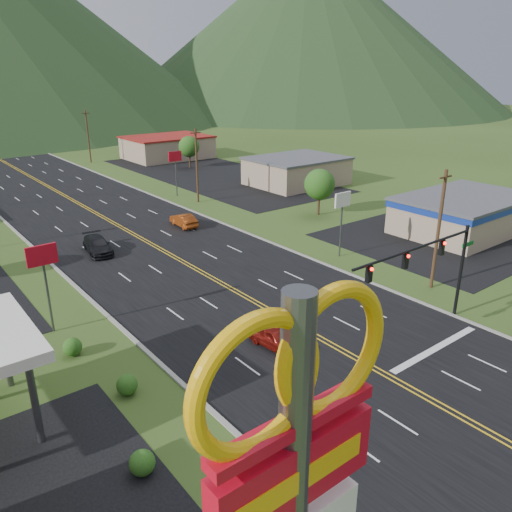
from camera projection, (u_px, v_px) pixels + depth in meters
traffic_signal at (432, 260)px, 33.28m from camera, size 13.10×0.43×7.00m
building_east_near at (464, 212)px, 56.05m from camera, size 15.40×10.40×4.10m
building_east_mid at (297, 171)px, 79.35m from camera, size 14.40×11.40×4.30m
building_east_far at (168, 147)px, 102.78m from camera, size 16.40×12.40×4.50m
pole_sign_west_a at (43, 264)px, 33.32m from camera, size 2.00×0.18×6.40m
pole_sign_east_a at (342, 206)px, 47.46m from camera, size 2.00×0.18×6.40m
pole_sign_east_b at (175, 161)px, 71.03m from camera, size 2.00×0.18×6.40m
tree_east_a at (320, 184)px, 61.91m from camera, size 3.84×3.84×5.82m
tree_east_b at (189, 147)px, 92.22m from camera, size 3.84×3.84×5.82m
utility_pole_a at (439, 229)px, 40.35m from camera, size 1.60×0.28×10.00m
utility_pole_b at (197, 165)px, 67.61m from camera, size 1.60×0.28×10.00m
utility_pole_c at (88, 136)px, 97.08m from camera, size 1.60×0.28×10.00m
utility_pole_d at (30, 121)px, 126.54m from camera, size 1.60×0.28×10.00m
mountain_ne at (307, 28)px, 224.09m from camera, size 180.00×180.00×70.00m
car_red_near at (275, 338)px, 32.82m from camera, size 2.07×4.22×1.39m
car_dark_mid at (98, 245)px, 49.80m from camera, size 2.93×5.61×1.55m
car_red_far at (184, 220)px, 58.19m from camera, size 1.86×4.62×1.49m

